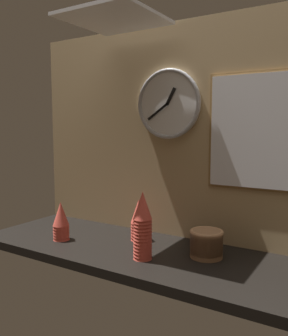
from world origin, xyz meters
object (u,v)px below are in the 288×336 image
cup_stack_left (61,221)px  bowl_stack_right (206,243)px  cup_stack_center_right (143,225)px  wall_clock (168,104)px  cup_stack_center (139,220)px  menu_board (263,132)px

cup_stack_left → bowl_stack_right: cup_stack_left is taller
cup_stack_center_right → wall_clock: bearing=100.9°
cup_stack_center_right → cup_stack_center: size_ratio=1.42×
bowl_stack_right → cup_stack_left: bearing=-167.6°
wall_clock → bowl_stack_right: bearing=-32.5°
bowl_stack_right → cup_stack_center: bearing=173.3°
cup_stack_center → bowl_stack_right: cup_stack_center is taller
cup_stack_center_right → bowl_stack_right: bearing=35.9°
cup_stack_center_right → menu_board: size_ratio=0.56×
cup_stack_left → bowl_stack_right: bearing=12.4°
menu_board → cup_stack_center_right: bearing=-138.1°
cup_stack_center → menu_board: bearing=15.3°
wall_clock → menu_board: (0.45, 0.01, -0.13)m
cup_stack_left → menu_board: menu_board is taller
wall_clock → cup_stack_center_right: bearing=-79.1°
menu_board → cup_stack_center: bearing=-164.7°
cup_stack_center_right → cup_stack_left: bearing=179.2°
wall_clock → cup_stack_center: bearing=-121.0°
cup_stack_center_right → cup_stack_center: cup_stack_center_right is taller
menu_board → bowl_stack_right: bearing=-131.6°
menu_board → cup_stack_left: bearing=-158.3°
wall_clock → menu_board: size_ratio=0.66×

